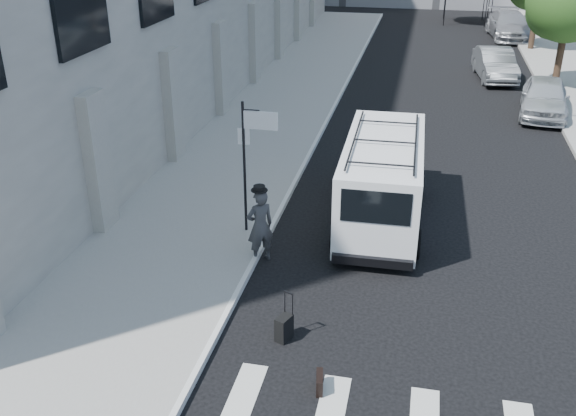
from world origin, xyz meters
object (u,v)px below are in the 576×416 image
at_px(briefcase, 320,382).
at_px(parked_car_c, 509,25).
at_px(businessman, 260,226).
at_px(suitcase, 284,328).
at_px(parked_car_a, 545,97).
at_px(cargo_van, 383,179).
at_px(parked_car_b, 495,64).

xyz_separation_m(briefcase, parked_car_c, (6.31, 35.04, 0.65)).
bearing_deg(businessman, suitcase, 74.99).
relative_size(parked_car_a, parked_car_c, 0.80).
bearing_deg(cargo_van, parked_car_a, 61.49).
bearing_deg(businessman, briefcase, 79.30).
bearing_deg(parked_car_c, businessman, -110.49).
bearing_deg(parked_car_c, cargo_van, -106.83).
bearing_deg(suitcase, briefcase, -32.35).
height_order(suitcase, parked_car_c, parked_car_c).
bearing_deg(businessman, parked_car_b, -147.11).
distance_m(suitcase, parked_car_c, 34.49).
xyz_separation_m(businessman, parked_car_a, (8.43, 13.92, -0.17)).
bearing_deg(parked_car_a, briefcase, -101.30).
height_order(parked_car_a, parked_car_b, parked_car_a).
bearing_deg(briefcase, suitcase, 115.99).
bearing_deg(briefcase, businessman, 107.41).
distance_m(briefcase, cargo_van, 7.34).
bearing_deg(parked_car_c, briefcase, -105.20).
height_order(briefcase, parked_car_a, parked_car_a).
relative_size(briefcase, parked_car_b, 0.10).
relative_size(briefcase, suitcase, 0.42).
distance_m(cargo_van, parked_car_c, 28.39).
height_order(cargo_van, parked_car_c, cargo_van).
bearing_deg(suitcase, cargo_van, 98.31).
bearing_deg(briefcase, parked_car_c, 70.10).
bearing_deg(cargo_van, parked_car_b, 74.97).
xyz_separation_m(suitcase, cargo_van, (1.44, 5.93, 0.93)).
bearing_deg(businessman, parked_car_c, -143.30).
height_order(cargo_van, parked_car_b, cargo_van).
bearing_deg(businessman, cargo_van, -170.37).
bearing_deg(parked_car_b, cargo_van, -110.79).
xyz_separation_m(cargo_van, parked_car_a, (5.74, 10.99, -0.43)).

